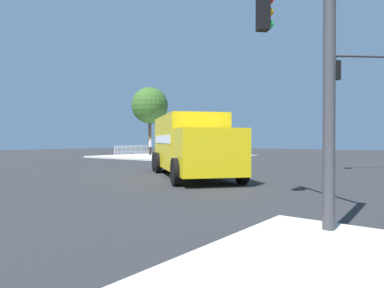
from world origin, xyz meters
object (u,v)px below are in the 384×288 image
(delivery_truck, at_px, (191,144))
(shade_tree_near, at_px, (150,106))
(pickup_silver, at_px, (208,153))
(pedestrian_near_corner, at_px, (150,146))
(traffic_light_secondary, at_px, (300,26))
(traffic_light_primary, at_px, (382,93))

(delivery_truck, height_order, shade_tree_near, shade_tree_near)
(pickup_silver, distance_m, pedestrian_near_corner, 11.43)
(delivery_truck, relative_size, traffic_light_secondary, 1.32)
(traffic_light_secondary, bearing_deg, pedestrian_near_corner, -129.77)
(traffic_light_primary, bearing_deg, pedestrian_near_corner, -104.24)
(traffic_light_primary, xyz_separation_m, shade_tree_near, (-7.22, -23.47, 1.37))
(traffic_light_secondary, bearing_deg, shade_tree_near, -130.11)
(delivery_truck, height_order, traffic_light_secondary, traffic_light_secondary)
(traffic_light_primary, height_order, pickup_silver, traffic_light_primary)
(pickup_silver, bearing_deg, traffic_light_primary, 86.11)
(traffic_light_primary, relative_size, pedestrian_near_corner, 3.70)
(traffic_light_secondary, xyz_separation_m, pickup_silver, (-13.88, -11.97, -3.16))
(pedestrian_near_corner, bearing_deg, shade_tree_near, -134.21)
(traffic_light_primary, distance_m, pickup_silver, 11.79)
(pedestrian_near_corner, bearing_deg, pickup_silver, 65.51)
(delivery_truck, distance_m, traffic_light_secondary, 9.43)
(delivery_truck, xyz_separation_m, traffic_light_secondary, (5.67, 7.13, 2.44))
(shade_tree_near, bearing_deg, pedestrian_near_corner, 45.79)
(delivery_truck, distance_m, shade_tree_near, 22.79)
(traffic_light_primary, height_order, pedestrian_near_corner, traffic_light_primary)
(delivery_truck, bearing_deg, traffic_light_secondary, 51.50)
(pickup_silver, height_order, shade_tree_near, shade_tree_near)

